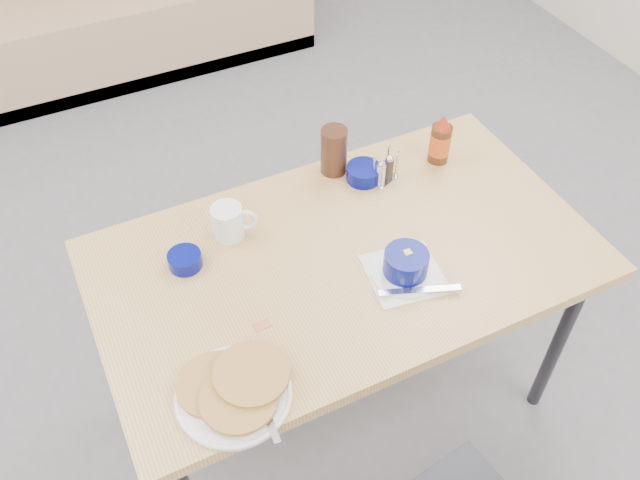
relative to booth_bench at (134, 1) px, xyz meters
name	(u,v)px	position (x,y,z in m)	size (l,w,h in m)	color
ground	(373,454)	(0.00, -2.78, -0.35)	(6.00, 6.00, 0.00)	slate
booth_bench	(134,1)	(0.00, 0.00, 0.00)	(1.90, 0.56, 1.22)	tan
dining_table	(345,269)	(0.00, -2.53, 0.35)	(1.40, 0.80, 0.76)	tan
pancake_plate	(234,390)	(-0.44, -2.81, 0.43)	(0.28, 0.30, 0.05)	white
coffee_mug	(229,221)	(-0.26, -2.32, 0.46)	(0.13, 0.09, 0.10)	white
grits_setting	(406,266)	(0.11, -2.67, 0.45)	(0.23, 0.24, 0.08)	white
creamer_bowl	(185,260)	(-0.42, -2.37, 0.43)	(0.09, 0.09, 0.04)	#040A63
butter_bowl	(363,173)	(0.20, -2.27, 0.43)	(0.11, 0.11, 0.05)	#040A63
amber_tumbler	(334,151)	(0.13, -2.19, 0.49)	(0.08, 0.08, 0.16)	#3B1F12
condiment_caddy	(385,171)	(0.25, -2.30, 0.45)	(0.10, 0.08, 0.10)	silver
syrup_bottle	(440,141)	(0.46, -2.29, 0.49)	(0.07, 0.07, 0.17)	#47230F
sugar_wrapper	(263,325)	(-0.30, -2.66, 0.41)	(0.04, 0.03, 0.00)	#CE5E44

